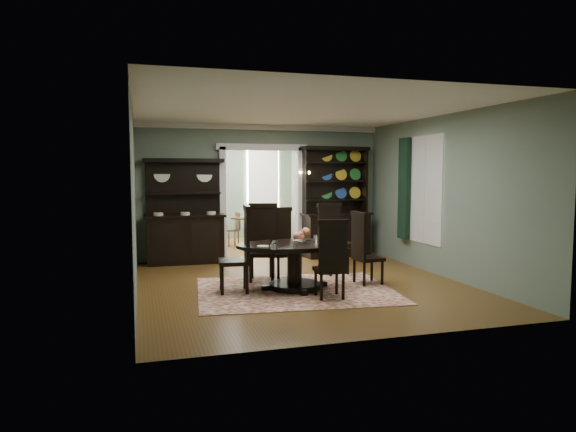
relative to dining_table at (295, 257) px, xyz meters
name	(u,v)px	position (x,y,z in m)	size (l,w,h in m)	color
room	(301,194)	(0.21, 0.31, 1.04)	(5.51, 6.01, 3.01)	brown
parlor	(240,188)	(0.21, 5.79, 0.98)	(3.51, 3.50, 3.01)	brown
doorway_trim	(262,186)	(0.21, 3.26, 1.08)	(2.08, 0.25, 2.57)	silver
right_window	(415,189)	(2.91, 1.19, 1.07)	(0.15, 1.47, 2.12)	white
wall_sconce	(304,174)	(1.16, 3.11, 1.36)	(0.27, 0.21, 0.21)	gold
rug	(296,290)	(-0.03, -0.14, -0.53)	(3.16, 2.47, 0.01)	maroon
dining_table	(295,257)	(0.00, 0.00, 0.00)	(2.01, 1.90, 0.77)	black
centerpiece	(302,240)	(0.10, -0.10, 0.30)	(1.51, 0.97, 0.25)	silver
chair_far_left	(262,240)	(-0.34, 0.87, 0.20)	(0.63, 0.61, 1.39)	black
chair_far_mid	(281,241)	(0.03, 0.93, 0.15)	(0.54, 0.52, 1.30)	black
chair_far_right	(331,236)	(1.08, 1.10, 0.18)	(0.57, 0.54, 1.35)	black
chair_end_left	(241,247)	(-0.90, 0.02, 0.21)	(0.55, 0.58, 1.42)	black
chair_end_right	(363,246)	(1.23, -0.01, 0.13)	(0.48, 0.50, 1.27)	black
chair_near	(331,258)	(0.33, -0.84, 0.12)	(0.49, 0.47, 1.24)	black
sideboard	(185,227)	(-1.53, 3.00, 0.25)	(1.70, 0.60, 2.23)	black
welsh_dresser	(336,217)	(1.90, 2.99, 0.38)	(1.66, 0.71, 2.53)	black
parlor_table	(246,227)	(0.23, 5.11, -0.03)	(0.83, 0.83, 0.77)	#513517
parlor_chair_left	(234,228)	(-0.07, 5.21, -0.06)	(0.39, 0.38, 0.88)	#513517
parlor_chair_right	(273,226)	(0.89, 4.88, -0.01)	(0.46, 0.45, 0.97)	#513517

